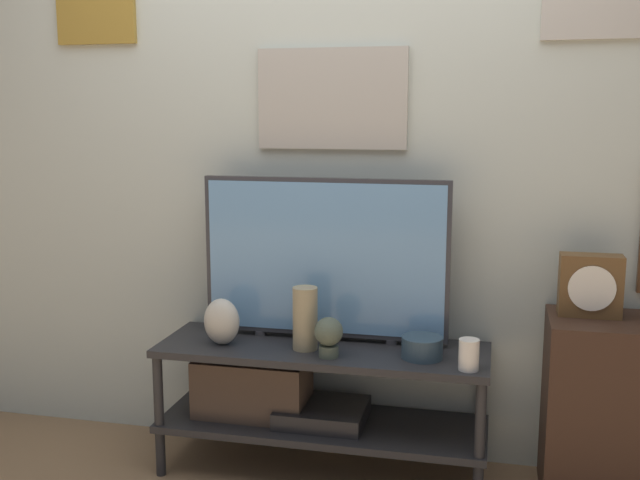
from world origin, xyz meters
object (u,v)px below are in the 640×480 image
object	(u,v)px
vase_wide_bowl	(422,347)
television	(325,258)
vase_urn_stoneware	(222,322)
mantel_clock	(590,285)
decorative_bust	(329,335)
vase_tall_ceramic	(305,318)
candle_jar	(469,355)

from	to	relation	value
vase_wide_bowl	television	bearing A→B (deg)	160.86
television	vase_wide_bowl	xyz separation A→B (m)	(0.42, -0.15, -0.31)
vase_urn_stoneware	mantel_clock	bearing A→B (deg)	5.42
vase_urn_stoneware	decorative_bust	xyz separation A→B (m)	(0.46, -0.06, -0.01)
television	vase_tall_ceramic	bearing A→B (deg)	-108.37
vase_wide_bowl	mantel_clock	size ratio (longest dim) A/B	0.68
vase_wide_bowl	decorative_bust	size ratio (longest dim) A/B	1.02
vase_tall_ceramic	candle_jar	size ratio (longest dim) A/B	2.17
vase_wide_bowl	candle_jar	size ratio (longest dim) A/B	1.37
vase_wide_bowl	decorative_bust	world-z (taller)	decorative_bust
vase_wide_bowl	candle_jar	xyz separation A→B (m)	(0.18, -0.10, 0.02)
candle_jar	decorative_bust	world-z (taller)	decorative_bust
vase_urn_stoneware	candle_jar	xyz separation A→B (m)	(1.00, -0.09, -0.04)
vase_tall_ceramic	vase_urn_stoneware	xyz separation A→B (m)	(-0.35, -0.02, -0.03)
vase_tall_ceramic	mantel_clock	world-z (taller)	mantel_clock
vase_wide_bowl	candle_jar	bearing A→B (deg)	-28.63
mantel_clock	vase_urn_stoneware	bearing A→B (deg)	-174.58
vase_tall_ceramic	mantel_clock	xyz separation A→B (m)	(1.09, 0.12, 0.17)
vase_wide_bowl	candle_jar	world-z (taller)	candle_jar
vase_urn_stoneware	mantel_clock	distance (m)	1.46
television	vase_urn_stoneware	distance (m)	0.50
television	mantel_clock	xyz separation A→B (m)	(1.04, -0.02, -0.05)
vase_tall_ceramic	vase_wide_bowl	world-z (taller)	vase_tall_ceramic
vase_urn_stoneware	mantel_clock	size ratio (longest dim) A/B	0.81
vase_tall_ceramic	candle_jar	world-z (taller)	vase_tall_ceramic
vase_wide_bowl	decorative_bust	distance (m)	0.37
candle_jar	vase_tall_ceramic	bearing A→B (deg)	171.01
television	vase_urn_stoneware	size ratio (longest dim) A/B	5.34
vase_urn_stoneware	mantel_clock	xyz separation A→B (m)	(1.44, 0.14, 0.20)
candle_jar	vase_wide_bowl	bearing A→B (deg)	151.37
television	mantel_clock	distance (m)	1.04
decorative_bust	vase_wide_bowl	bearing A→B (deg)	10.97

